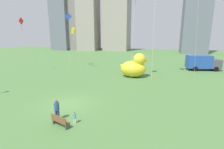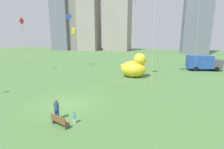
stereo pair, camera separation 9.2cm
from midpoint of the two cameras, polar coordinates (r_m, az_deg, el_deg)
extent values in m
plane|color=#4D773D|center=(17.53, -14.24, -9.58)|extent=(140.00, 140.00, 0.00)
cube|color=brown|center=(13.64, -16.97, -14.65)|extent=(1.66, 0.94, 0.06)
cube|color=brown|center=(13.42, -17.71, -13.96)|extent=(1.53, 0.58, 0.45)
cube|color=#47474C|center=(14.26, -18.79, -14.52)|extent=(0.20, 0.38, 0.39)
cube|color=#47474C|center=(13.25, -14.87, -16.50)|extent=(0.20, 0.38, 0.39)
cylinder|color=#38476B|center=(14.71, -18.39, -12.66)|extent=(0.19, 0.19, 0.83)
cylinder|color=#38476B|center=(14.60, -17.69, -12.81)|extent=(0.19, 0.19, 0.83)
cylinder|color=#33598C|center=(14.36, -18.25, -10.13)|extent=(0.41, 0.41, 0.62)
sphere|color=brown|center=(14.20, -18.38, -8.52)|extent=(0.24, 0.24, 0.24)
cylinder|color=silver|center=(13.89, -12.79, -14.73)|extent=(0.11, 0.11, 0.47)
cylinder|color=silver|center=(13.84, -12.34, -14.82)|extent=(0.11, 0.11, 0.47)
cylinder|color=#4CBFC6|center=(13.68, -12.65, -13.26)|extent=(0.23, 0.23, 0.35)
sphere|color=brown|center=(13.57, -12.70, -12.33)|extent=(0.14, 0.14, 0.14)
ellipsoid|color=yellow|center=(27.53, 6.99, 1.89)|extent=(4.04, 2.99, 2.63)
sphere|color=yellow|center=(27.15, 9.10, 5.00)|extent=(1.97, 1.97, 1.97)
cone|color=orange|center=(27.08, 10.96, 4.69)|extent=(0.89, 0.89, 0.89)
cone|color=yellow|center=(27.76, 3.43, 2.98)|extent=(1.21, 1.05, 1.27)
cube|color=#264CA5|center=(36.55, 26.98, 3.87)|extent=(4.68, 3.07, 2.40)
cube|color=#4C4C56|center=(37.84, 31.13, 3.12)|extent=(2.08, 2.58, 1.68)
cylinder|color=black|center=(37.88, 30.71, 1.89)|extent=(1.34, 2.53, 0.90)
cylinder|color=black|center=(36.40, 25.44, 2.07)|extent=(1.34, 2.53, 0.90)
cube|color=slate|center=(81.85, -16.31, 16.91)|extent=(7.71, 8.80, 25.40)
cube|color=gray|center=(79.77, -11.98, 15.96)|extent=(11.69, 7.72, 21.83)
cube|color=#9E938C|center=(77.10, -7.94, 16.93)|extent=(8.18, 7.93, 23.74)
cube|color=#9E938C|center=(76.44, 1.76, 18.00)|extent=(10.24, 10.55, 26.19)
cylinder|color=silver|center=(27.04, 13.71, 15.22)|extent=(0.29, 3.92, 15.58)
cylinder|color=silver|center=(32.29, -11.32, 9.85)|extent=(0.52, 3.16, 9.85)
cube|color=blue|center=(32.91, -14.50, 18.34)|extent=(1.09, 0.77, 1.27)
cylinder|color=blue|center=(32.84, -14.41, 16.78)|extent=(0.04, 0.04, 1.60)
cylinder|color=silver|center=(25.83, 6.80, 11.83)|extent=(0.18, 0.58, 12.18)
cylinder|color=pink|center=(26.12, 7.76, 23.26)|extent=(0.04, 0.04, 1.60)
cylinder|color=silver|center=(32.12, -26.08, 7.97)|extent=(1.86, 3.70, 8.97)
cube|color=red|center=(34.04, -28.23, 15.56)|extent=(0.24, 1.27, 1.27)
cylinder|color=red|center=(33.99, -28.06, 14.05)|extent=(0.04, 0.04, 1.60)
cylinder|color=silver|center=(30.74, 26.57, 15.28)|extent=(1.18, 1.65, 17.00)
cylinder|color=silver|center=(37.55, -13.43, 8.34)|extent=(1.14, 1.77, 7.44)
cube|color=yellow|center=(36.54, -12.94, 14.08)|extent=(0.96, 0.79, 1.28)
cylinder|color=yellow|center=(36.54, -12.86, 12.67)|extent=(0.04, 0.04, 1.60)
camera|label=1|loc=(0.05, -90.13, -0.03)|focal=27.30mm
camera|label=2|loc=(0.05, 89.87, 0.03)|focal=27.30mm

